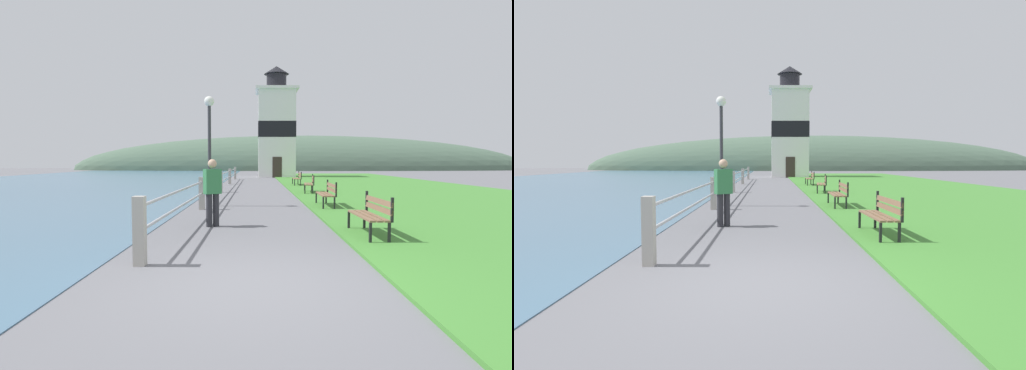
% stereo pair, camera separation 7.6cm
% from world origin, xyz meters
% --- Properties ---
extents(ground_plane, '(160.00, 160.00, 0.00)m').
position_xyz_m(ground_plane, '(0.00, 0.00, 0.00)').
color(ground_plane, slate).
extents(grass_verge, '(12.00, 52.53, 0.06)m').
position_xyz_m(grass_verge, '(7.87, 17.51, 0.03)').
color(grass_verge, '#428433').
rests_on(grass_verge, ground_plane).
extents(water_strip, '(24.00, 84.05, 0.01)m').
position_xyz_m(water_strip, '(-14.37, 17.51, 0.01)').
color(water_strip, '#476B84').
rests_on(water_strip, ground_plane).
extents(seawall_railing, '(0.18, 28.95, 1.10)m').
position_xyz_m(seawall_railing, '(-1.77, 15.38, 0.65)').
color(seawall_railing, '#A8A399').
rests_on(seawall_railing, ground_plane).
extents(park_bench_near, '(0.51, 1.72, 0.94)m').
position_xyz_m(park_bench_near, '(2.55, 3.33, 0.54)').
color(park_bench_near, brown).
rests_on(park_bench_near, ground_plane).
extents(park_bench_midway, '(0.52, 1.91, 0.94)m').
position_xyz_m(park_bench_midway, '(2.58, 8.79, 0.54)').
color(park_bench_midway, brown).
rests_on(park_bench_midway, ground_plane).
extents(park_bench_far, '(0.69, 2.01, 0.94)m').
position_xyz_m(park_bench_far, '(2.80, 14.86, 0.54)').
color(park_bench_far, brown).
rests_on(park_bench_far, ground_plane).
extents(park_bench_by_lighthouse, '(0.50, 1.83, 0.94)m').
position_xyz_m(park_bench_by_lighthouse, '(2.81, 20.99, 0.54)').
color(park_bench_by_lighthouse, brown).
rests_on(park_bench_by_lighthouse, ground_plane).
extents(lighthouse, '(4.13, 4.13, 10.98)m').
position_xyz_m(lighthouse, '(2.09, 34.89, 4.85)').
color(lighthouse, white).
rests_on(lighthouse, ground_plane).
extents(person_strolling, '(0.47, 0.40, 1.69)m').
position_xyz_m(person_strolling, '(-1.03, 4.73, 0.92)').
color(person_strolling, '#28282D').
rests_on(person_strolling, ground_plane).
extents(lamp_post, '(0.36, 0.36, 3.96)m').
position_xyz_m(lamp_post, '(-1.62, 9.25, 2.74)').
color(lamp_post, '#333338').
rests_on(lamp_post, ground_plane).
extents(distant_hillside, '(80.00, 16.00, 12.00)m').
position_xyz_m(distant_hillside, '(8.00, 65.02, 0.00)').
color(distant_hillside, '#4C6651').
rests_on(distant_hillside, ground_plane).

